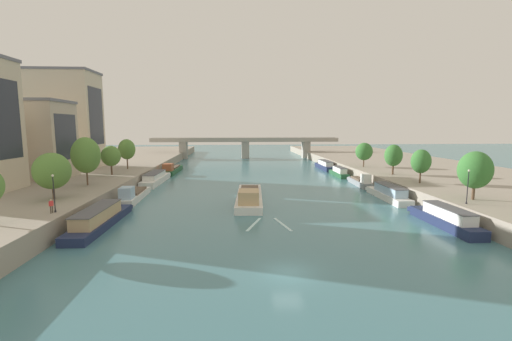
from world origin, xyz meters
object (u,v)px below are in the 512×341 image
(moored_boat_left_gap_after, at_px, (172,169))
(moored_boat_right_end, at_px, (325,165))
(lamppost_right_bank, at_px, (468,185))
(moored_boat_right_downstream, at_px, (389,193))
(moored_boat_left_downstream, at_px, (100,218))
(tree_left_midway, at_px, (127,149))
(person_on_quay, at_px, (51,205))
(bridge_far, at_px, (245,145))
(tree_left_third, at_px, (52,171))
(tree_left_nearest, at_px, (111,156))
(tree_right_far, at_px, (364,152))
(moored_boat_right_gap_after, at_px, (339,172))
(moored_boat_right_upstream, at_px, (445,218))
(tree_left_distant, at_px, (86,155))
(moored_boat_left_far, at_px, (134,195))
(moored_boat_right_lone, at_px, (360,181))
(tree_right_second, at_px, (475,170))
(lamppost_left_bank, at_px, (54,192))
(barge_midriver, at_px, (249,197))
(tree_right_midway, at_px, (393,155))
(moored_boat_left_end, at_px, (156,178))
(tree_right_nearest, at_px, (421,161))

(moored_boat_left_gap_after, xyz_separation_m, moored_boat_right_end, (42.33, 5.00, 0.16))
(lamppost_right_bank, bearing_deg, moored_boat_right_downstream, 102.69)
(moored_boat_right_end, bearing_deg, moored_boat_left_downstream, -128.09)
(tree_left_midway, xyz_separation_m, person_on_quay, (3.72, -40.65, -3.56))
(lamppost_right_bank, distance_m, bridge_far, 93.73)
(tree_left_third, xyz_separation_m, bridge_far, (28.60, 84.14, -1.26))
(tree_left_midway, bearing_deg, tree_left_nearest, -91.48)
(moored_boat_left_gap_after, relative_size, tree_right_far, 2.76)
(moored_boat_left_downstream, relative_size, moored_boat_right_downstream, 1.17)
(moored_boat_right_gap_after, relative_size, tree_left_nearest, 1.89)
(tree_left_third, xyz_separation_m, person_on_quay, (3.60, -7.73, -2.91))
(moored_boat_right_end, xyz_separation_m, lamppost_right_bank, (3.30, -55.49, 3.87))
(moored_boat_right_upstream, relative_size, tree_left_distant, 1.65)
(moored_boat_left_far, xyz_separation_m, lamppost_right_bank, (46.00, -16.76, 4.05))
(moored_boat_right_lone, relative_size, tree_right_second, 1.76)
(moored_boat_left_gap_after, bearing_deg, tree_right_far, -12.79)
(moored_boat_right_lone, relative_size, person_on_quay, 7.03)
(tree_left_midway, height_order, tree_right_far, tree_left_midway)
(bridge_far, bearing_deg, tree_left_distant, -111.43)
(tree_right_second, distance_m, lamppost_left_bank, 52.40)
(moored_boat_right_upstream, height_order, tree_right_far, tree_right_far)
(moored_boat_left_downstream, height_order, tree_left_third, tree_left_third)
(barge_midriver, relative_size, moored_boat_left_gap_after, 1.27)
(tree_left_distant, xyz_separation_m, lamppost_right_bank, (53.55, -17.26, -2.61))
(lamppost_right_bank, distance_m, person_on_quay, 49.89)
(moored_boat_right_lone, distance_m, person_on_quay, 55.37)
(tree_right_far, bearing_deg, moored_boat_right_downstream, -101.70)
(moored_boat_right_upstream, relative_size, moored_boat_right_gap_after, 1.19)
(moored_boat_left_far, bearing_deg, tree_right_midway, 11.14)
(moored_boat_left_end, relative_size, tree_right_nearest, 2.84)
(moored_boat_right_end, relative_size, tree_right_second, 2.21)
(tree_right_far, bearing_deg, tree_right_midway, -86.06)
(moored_boat_right_upstream, relative_size, tree_right_far, 2.28)
(moored_boat_left_gap_after, height_order, tree_left_distant, tree_left_distant)
(tree_left_midway, bearing_deg, moored_boat_right_upstream, -38.90)
(lamppost_right_bank, bearing_deg, moored_boat_right_upstream, -159.71)
(moored_boat_left_downstream, xyz_separation_m, lamppost_left_bank, (-3.94, -2.35, 3.85))
(barge_midriver, distance_m, moored_boat_right_end, 47.57)
(tree_right_nearest, xyz_separation_m, tree_right_far, (-0.80, 23.84, -0.07))
(moored_boat_right_upstream, xyz_separation_m, person_on_quay, (-46.39, -0.21, 2.37))
(moored_boat_left_far, relative_size, moored_boat_left_end, 0.83)
(moored_boat_right_lone, bearing_deg, moored_boat_left_end, 172.12)
(moored_boat_right_upstream, bearing_deg, moored_boat_right_gap_after, 89.99)
(moored_boat_right_lone, distance_m, lamppost_right_bank, 28.60)
(moored_boat_right_lone, distance_m, moored_boat_right_gap_after, 13.54)
(tree_left_nearest, bearing_deg, moored_boat_left_far, -58.55)
(barge_midriver, height_order, moored_boat_left_downstream, barge_midriver)
(tree_left_nearest, xyz_separation_m, person_on_quay, (3.97, -31.03, -2.88))
(moored_boat_right_downstream, distance_m, person_on_quay, 49.33)
(tree_right_midway, height_order, person_on_quay, tree_right_midway)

